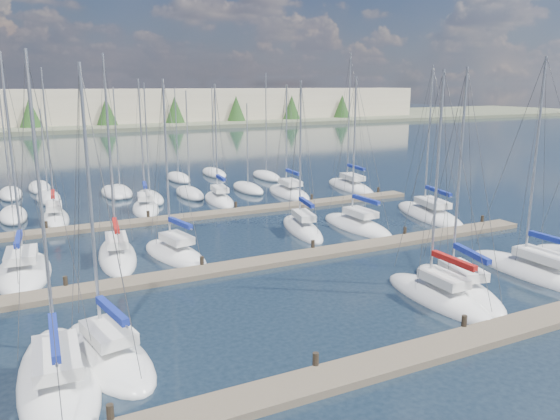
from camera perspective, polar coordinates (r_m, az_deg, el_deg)
name	(u,v)px	position (r m, az deg, el deg)	size (l,w,h in m)	color
ground	(126,170)	(76.43, -15.77, 4.03)	(400.00, 400.00, 0.00)	#1A2734
dock_near	(408,356)	(24.32, 13.27, -14.68)	(44.00, 1.93, 1.10)	#6B5E4C
dock_mid	(266,262)	(35.25, -1.48, -5.44)	(44.00, 1.93, 1.10)	#6B5E4C
dock_far	(197,216)	(47.81, -8.68, -0.63)	(44.00, 1.93, 1.10)	#6B5E4C
sailboat_n	(55,219)	(49.82, -22.43, -0.87)	(2.76, 7.47, 13.37)	white
sailboat_q	(289,193)	(57.27, 0.93, 1.81)	(3.57, 8.49, 12.04)	white
sailboat_r	(350,187)	(61.23, 7.35, 2.45)	(3.89, 9.78, 15.33)	white
sailboat_p	(219,200)	(54.05, -6.38, 1.07)	(3.05, 7.19, 12.10)	white
sailboat_l	(357,226)	(44.42, 8.04, -1.63)	(2.96, 8.40, 12.65)	white
sailboat_d	(437,297)	(30.77, 16.13, -8.72)	(2.51, 7.77, 12.79)	white
sailboat_m	(429,215)	(49.43, 15.30, -0.47)	(5.12, 10.41, 13.65)	white
sailboat_f	(535,273)	(36.66, 25.10, -5.94)	(2.87, 9.67, 13.61)	white
sailboat_j	(175,254)	(37.40, -10.91, -4.53)	(3.93, 7.62, 12.40)	white
sailboat_o	(146,208)	(51.48, -13.86, 0.17)	(3.55, 6.87, 12.53)	white
sailboat_b	(59,379)	(23.71, -22.13, -16.07)	(3.49, 9.91, 13.29)	white
sailboat_i	(117,255)	(38.00, -16.64, -4.56)	(3.52, 8.79, 13.95)	white
sailboat_c	(107,355)	(24.88, -17.59, -14.22)	(4.18, 8.06, 12.90)	white
sailboat_k	(302,229)	(43.07, 2.33, -1.95)	(3.77, 8.30, 12.35)	white
sailboat_e	(458,288)	(32.38, 18.08, -7.76)	(4.31, 8.48, 12.96)	white
sailboat_h	(24,272)	(36.88, -25.22, -5.84)	(3.89, 8.55, 13.89)	white
distant_boats	(116,192)	(59.86, -16.79, 1.86)	(36.93, 20.75, 13.30)	#9EA0A5
shoreline	(4,99)	(164.05, -26.90, 10.30)	(400.00, 60.00, 38.00)	#666B51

